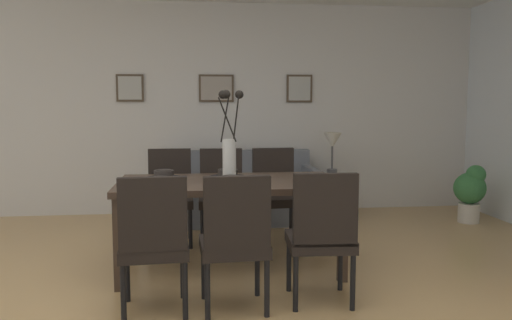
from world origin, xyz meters
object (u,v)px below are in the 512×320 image
Objects in this scene: dining_chair_mid_right at (275,190)px; bowl_far_left at (231,180)px; side_table at (331,197)px; table_lamp at (332,144)px; dining_chair_near_left at (154,238)px; dining_chair_mid_left at (322,231)px; bowl_far_right at (228,172)px; dining_chair_near_right at (170,191)px; bowl_near_right at (164,173)px; sofa at (238,196)px; framed_picture_left at (130,88)px; framed_picture_center at (216,88)px; dining_chair_far_right at (222,191)px; potted_plant at (470,191)px; bowl_near_left at (161,181)px; framed_picture_right at (299,89)px; dining_table at (229,190)px; dining_chair_far_left at (235,236)px; centerpiece_vase at (229,146)px.

dining_chair_mid_right is 5.41× the size of bowl_far_left.
table_lamp is at bearing 90.00° from side_table.
dining_chair_near_left is 1.11m from dining_chair_mid_left.
bowl_far_left and bowl_far_right have the same top height.
side_table is (1.85, 0.83, -0.25)m from dining_chair_near_right.
bowl_far_left is (-0.52, -1.08, 0.27)m from dining_chair_mid_right.
bowl_far_right is (0.54, 0.00, 0.00)m from bowl_near_right.
sofa is (-0.30, 0.96, -0.23)m from dining_chair_mid_right.
dining_chair_mid_right is at bearing -42.61° from framed_picture_left.
framed_picture_center reaches higher than dining_chair_near_left.
dining_chair_far_right reaches higher than potted_plant.
bowl_near_left is 0.33× the size of table_lamp.
bowl_far_left is 0.49× the size of framed_picture_right.
framed_picture_right reaches higher than bowl_near_left.
framed_picture_center reaches higher than framed_picture_left.
sofa reaches higher than dining_table.
dining_table is 0.93m from dining_chair_far_left.
dining_chair_mid_right reaches higher than dining_table.
dining_chair_far_left is 1.00× the size of dining_chair_mid_left.
bowl_far_left is 2.41m from side_table.
dining_chair_mid_left is (1.09, -1.75, 0.00)m from dining_chair_near_right.
dining_chair_far_left reaches higher than side_table.
dining_table reaches higher than side_table.
dining_table is 0.59m from bowl_near_left.
dining_chair_near_right is 1.88m from dining_chair_far_left.
dining_chair_near_left is 2.06m from dining_chair_mid_right.
dining_chair_far_left is 1.25× the size of centerpiece_vase.
dining_chair_mid_right is 1.37× the size of potted_plant.
dining_chair_mid_left is 1.56m from bowl_near_right.
framed_picture_center reaches higher than dining_chair_near_right.
table_lamp reaches higher than dining_chair_near_right.
dining_chair_near_left is at bearing -106.73° from dining_chair_far_right.
dining_chair_far_left is 0.51× the size of sofa.
centerpiece_vase is 2.12× the size of framed_picture_right.
dining_chair_near_right is 0.51× the size of sofa.
dining_chair_mid_right is 5.41× the size of bowl_far_right.
bowl_far_left is at bearing -90.00° from dining_table.
dining_chair_far_left and dining_chair_mid_left have the same top height.
dining_chair_far_right and dining_chair_mid_left have the same top height.
dining_chair_far_right is 1.81m from dining_chair_mid_left.
sofa is (0.22, 1.82, -0.74)m from centerpiece_vase.
framed_picture_center is (0.54, 2.09, 0.78)m from bowl_near_right.
table_lamp reaches higher than dining_chair_far_left.
framed_picture_right is (1.59, 2.52, 0.78)m from bowl_near_left.
bowl_far_left is 0.33× the size of side_table.
bowl_far_left is at bearing 0.00° from bowl_near_left.
table_lamp is at bearing -13.65° from framed_picture_left.
bowl_near_right is at bearing -140.95° from side_table.
dining_chair_far_right is 1.37× the size of potted_plant.
table_lamp is (1.33, 1.94, 0.11)m from bowl_far_left.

